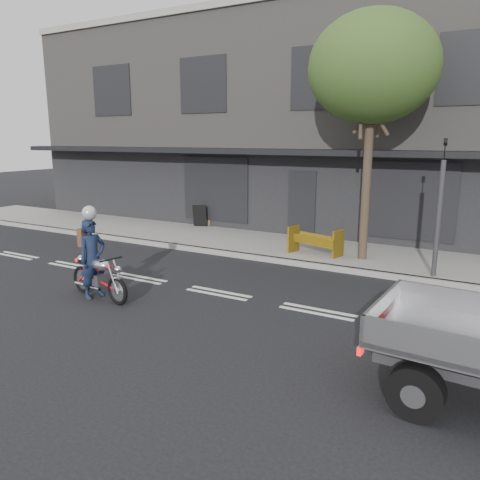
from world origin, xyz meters
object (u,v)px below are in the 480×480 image
(street_tree, at_px, (373,68))
(motorcycle, at_px, (99,276))
(rider, at_px, (93,259))
(sandwich_board, at_px, (200,216))
(construction_barrier, at_px, (313,242))
(traffic_light_pole, at_px, (439,216))

(street_tree, xyz_separation_m, motorcycle, (-4.36, -5.77, -4.76))
(rider, xyz_separation_m, sandwich_board, (-2.24, 7.57, -0.31))
(rider, distance_m, construction_barrier, 6.22)
(street_tree, xyz_separation_m, rider, (-4.51, -5.77, -4.39))
(motorcycle, relative_size, rider, 1.10)
(street_tree, bearing_deg, sandwich_board, 165.07)
(rider, relative_size, sandwich_board, 2.10)
(rider, bearing_deg, motorcycle, -80.34)
(street_tree, bearing_deg, motorcycle, -127.09)
(street_tree, height_order, construction_barrier, street_tree)
(street_tree, xyz_separation_m, construction_barrier, (-1.34, -0.42, -4.71))
(motorcycle, relative_size, sandwich_board, 2.30)
(street_tree, height_order, motorcycle, street_tree)
(street_tree, relative_size, sandwich_board, 7.97)
(traffic_light_pole, distance_m, sandwich_board, 9.21)
(traffic_light_pole, bearing_deg, construction_barrier, 172.75)
(traffic_light_pole, relative_size, motorcycle, 1.80)
(rider, bearing_deg, street_tree, -28.34)
(traffic_light_pole, bearing_deg, rider, -142.94)
(traffic_light_pole, relative_size, sandwich_board, 4.14)
(traffic_light_pole, height_order, rider, traffic_light_pole)
(construction_barrier, height_order, sandwich_board, sandwich_board)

